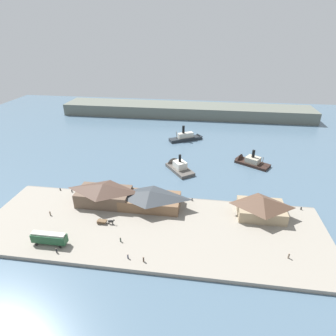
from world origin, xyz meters
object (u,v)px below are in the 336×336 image
at_px(ferry_outer_harbor, 248,161).
at_px(ferry_moored_west, 177,166).
at_px(street_tram, 49,238).
at_px(ferry_shed_central_terminal, 262,206).
at_px(pedestrian_standing_center, 289,256).
at_px(pedestrian_near_east_shed, 121,240).
at_px(pedestrian_near_west_shed, 56,251).
at_px(mooring_post_west, 192,199).
at_px(mooring_post_center_west, 60,189).
at_px(mooring_post_center_east, 301,208).
at_px(pedestrian_walking_east, 50,213).
at_px(ferry_shed_customs_shed, 104,193).
at_px(ferry_shed_east_terminal, 150,199).
at_px(ferry_approaching_east, 189,137).
at_px(horse_cart, 105,221).
at_px(pedestrian_walking_west, 128,256).
at_px(mooring_post_east, 72,191).
at_px(pedestrian_at_waters_edge, 143,259).

bearing_deg(ferry_outer_harbor, ferry_moored_west, -162.22).
bearing_deg(ferry_outer_harbor, street_tram, -133.94).
height_order(ferry_shed_central_terminal, pedestrian_standing_center, ferry_shed_central_terminal).
xyz_separation_m(pedestrian_near_east_shed, ferry_moored_west, (11.22, 52.20, -0.60)).
height_order(pedestrian_near_west_shed, pedestrian_near_east_shed, same).
relative_size(pedestrian_near_west_shed, ferry_outer_harbor, 0.09).
height_order(pedestrian_near_west_shed, mooring_post_west, pedestrian_near_west_shed).
xyz_separation_m(mooring_post_center_west, ferry_outer_harbor, (76.07, 37.77, -0.42)).
distance_m(street_tram, ferry_outer_harbor, 92.58).
distance_m(pedestrian_standing_center, mooring_post_center_east, 26.58).
xyz_separation_m(street_tram, pedestrian_walking_east, (-7.32, 13.16, -1.59)).
xyz_separation_m(ferry_shed_customs_shed, ferry_shed_east_terminal, (16.92, 0.05, -0.72)).
bearing_deg(ferry_approaching_east, horse_cart, -104.34).
relative_size(ferry_shed_central_terminal, ferry_moored_west, 0.90).
xyz_separation_m(pedestrian_standing_center, pedestrian_walking_west, (-43.94, -6.30, -0.09)).
xyz_separation_m(street_tram, ferry_outer_harbor, (64.22, 66.64, -2.34)).
height_order(pedestrian_walking_east, ferry_approaching_east, ferry_approaching_east).
height_order(street_tram, pedestrian_near_east_shed, street_tram).
distance_m(ferry_shed_east_terminal, mooring_post_west, 15.92).
xyz_separation_m(pedestrian_near_east_shed, ferry_approaching_east, (13.62, 90.10, -0.36)).
distance_m(mooring_post_west, ferry_approaching_east, 65.41).
relative_size(ferry_shed_central_terminal, pedestrian_walking_west, 9.97).
distance_m(horse_cart, ferry_moored_west, 48.40).
bearing_deg(mooring_post_east, pedestrian_walking_west, -44.80).
relative_size(street_tram, mooring_post_west, 11.59).
bearing_deg(ferry_shed_customs_shed, ferry_shed_east_terminal, 0.17).
bearing_deg(ferry_shed_customs_shed, mooring_post_east, 160.95).
xyz_separation_m(pedestrian_walking_east, ferry_approaching_east, (41.10, 80.85, -0.40)).
xyz_separation_m(pedestrian_standing_center, pedestrian_near_west_shed, (-64.53, -6.99, -0.06)).
xyz_separation_m(mooring_post_center_west, ferry_approaching_east, (45.63, 65.14, -0.07)).
relative_size(street_tram, mooring_post_center_east, 11.59).
distance_m(pedestrian_at_waters_edge, mooring_post_center_west, 51.48).
bearing_deg(mooring_post_center_east, ferry_approaching_east, 124.13).
relative_size(ferry_shed_east_terminal, pedestrian_walking_east, 12.56).
distance_m(pedestrian_walking_west, pedestrian_at_waters_edge, 4.56).
bearing_deg(mooring_post_east, ferry_outer_harbor, 28.35).
distance_m(ferry_shed_customs_shed, pedestrian_near_east_shed, 22.75).
height_order(pedestrian_near_west_shed, mooring_post_center_east, pedestrian_near_west_shed).
bearing_deg(ferry_approaching_east, ferry_moored_west, -93.62).
bearing_deg(mooring_post_west, mooring_post_center_west, -179.98).
bearing_deg(pedestrian_near_east_shed, pedestrian_walking_east, 161.41).
distance_m(street_tram, pedestrian_near_west_shed, 4.94).
distance_m(mooring_post_west, ferry_outer_harbor, 44.90).
xyz_separation_m(street_tram, pedestrian_walking_west, (24.14, -2.33, -1.66)).
bearing_deg(mooring_post_west, mooring_post_center_east, -0.48).
relative_size(pedestrian_near_east_shed, ferry_approaching_east, 0.08).
height_order(ferry_shed_customs_shed, street_tram, ferry_shed_customs_shed).
relative_size(pedestrian_walking_west, ferry_approaching_east, 0.08).
relative_size(pedestrian_near_west_shed, pedestrian_walking_east, 0.96).
bearing_deg(street_tram, pedestrian_at_waters_edge, -5.72).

